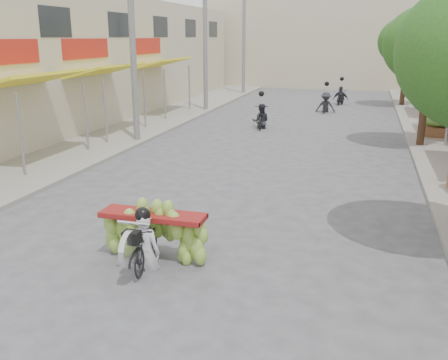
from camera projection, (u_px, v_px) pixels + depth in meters
ground at (121, 319)px, 7.48m from camera, size 120.00×120.00×0.00m
sidewalk_left at (134, 126)px, 23.16m from camera, size 4.00×60.00×0.12m
shophouse_row_left at (21, 61)px, 22.70m from camera, size 9.77×40.00×6.00m
far_building at (329, 44)px, 41.65m from camera, size 20.00×6.00×7.00m
utility_pole_mid at (132, 38)px, 18.87m from camera, size 0.60×0.24×8.00m
utility_pole_far at (205, 38)px, 27.19m from camera, size 0.60×0.24×8.00m
utility_pole_back at (244, 37)px, 35.52m from camera, size 0.60×0.24×8.00m
street_tree_mid at (431, 45)px, 17.96m from camera, size 3.40×3.40×5.25m
street_tree_far at (408, 42)px, 29.06m from camera, size 3.40×3.40×5.25m
produce_crate_far at (438, 122)px, 20.45m from camera, size 1.20×0.88×1.16m
banana_motorbike at (149, 230)px, 9.13m from camera, size 2.20×1.76×1.96m
pedestrian at (428, 114)px, 21.00m from camera, size 0.90×0.70×1.61m
bg_motorbike_a at (261, 112)px, 22.86m from camera, size 0.87×1.79×1.95m
bg_motorbike_b at (326, 97)px, 27.62m from camera, size 1.08×1.69×1.95m
bg_motorbike_c at (341, 92)px, 30.85m from camera, size 1.04×1.64×1.95m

